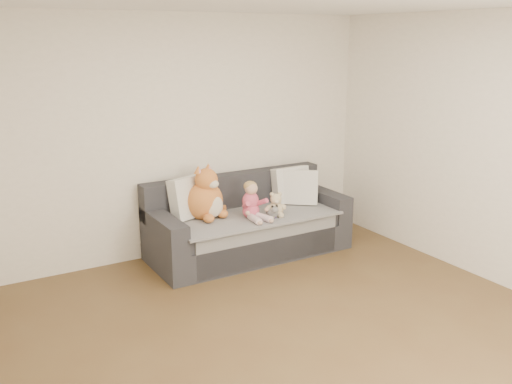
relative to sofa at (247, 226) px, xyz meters
The scene contains 10 objects.
room_shell 1.99m from the sofa, 108.44° to the right, with size 5.00×5.00×5.00m.
sofa is the anchor object (origin of this frame).
cushion_left 0.73m from the sofa, 164.08° to the left, with size 0.53×0.36×0.46m.
cushion_right_back 0.76m from the sofa, 10.04° to the left, with size 0.45×0.20×0.42m.
cushion_right_front 0.77m from the sofa, ahead, with size 0.46×0.42×0.41m.
toddler 0.39m from the sofa, 104.75° to the right, with size 0.29×0.41×0.41m.
plush_cat 0.61m from the sofa, behind, with size 0.49×0.48×0.61m.
teddy_bear 0.44m from the sofa, 57.80° to the right, with size 0.21×0.17×0.28m.
plush_cow 0.41m from the sofa, 65.25° to the right, with size 0.13×0.19×0.16m.
sippy_cup 0.41m from the sofa, 63.82° to the right, with size 0.09×0.07×0.10m.
Camera 1 is at (-2.42, -3.17, 2.35)m, focal length 40.00 mm.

